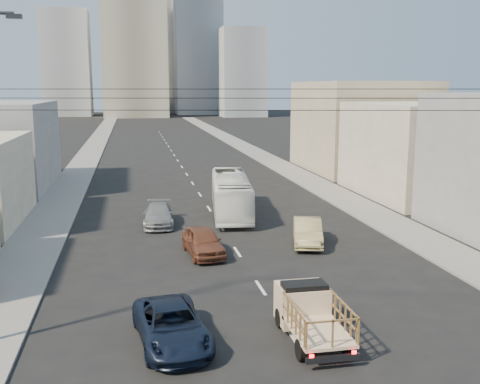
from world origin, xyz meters
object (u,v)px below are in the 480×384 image
object	(u,v)px
sedan_tan	(308,232)
sedan_grey	(159,215)
city_bus	(231,194)
sedan_brown	(203,241)
navy_pickup	(172,325)
flatbed_pickup	(311,311)

from	to	relation	value
sedan_tan	sedan_grey	size ratio (longest dim) A/B	0.95
city_bus	sedan_brown	distance (m)	10.50
navy_pickup	sedan_tan	size ratio (longest dim) A/B	1.10
flatbed_pickup	sedan_brown	xyz separation A→B (m)	(-2.62, 11.49, -0.32)
sedan_brown	navy_pickup	bearing A→B (deg)	-108.99
sedan_brown	sedan_tan	size ratio (longest dim) A/B	0.98
sedan_grey	city_bus	bearing A→B (deg)	27.24
city_bus	sedan_brown	bearing A→B (deg)	-101.76
city_bus	flatbed_pickup	bearing A→B (deg)	-85.06
sedan_brown	sedan_tan	xyz separation A→B (m)	(6.48, 0.98, -0.01)
flatbed_pickup	navy_pickup	size ratio (longest dim) A/B	0.85
sedan_brown	sedan_grey	size ratio (longest dim) A/B	0.93
flatbed_pickup	navy_pickup	xyz separation A→B (m)	(-5.17, 0.54, -0.38)
city_bus	sedan_grey	xyz separation A→B (m)	(-5.48, -2.42, -0.81)
flatbed_pickup	sedan_tan	xyz separation A→B (m)	(3.86, 12.47, -0.32)
navy_pickup	sedan_tan	distance (m)	14.96
navy_pickup	sedan_brown	size ratio (longest dim) A/B	1.13
city_bus	sedan_tan	world-z (taller)	city_bus
navy_pickup	sedan_tan	bearing A→B (deg)	46.29
flatbed_pickup	sedan_brown	size ratio (longest dim) A/B	0.96
sedan_tan	sedan_grey	distance (m)	10.80
navy_pickup	sedan_tan	xyz separation A→B (m)	(9.03, 11.93, 0.05)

